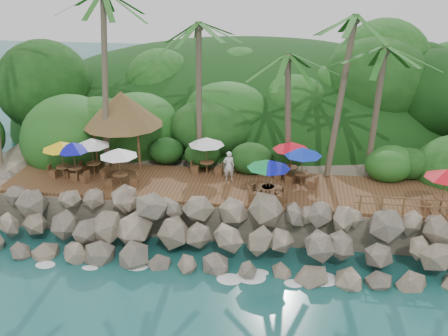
# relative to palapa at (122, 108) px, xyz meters

# --- Properties ---
(ground) EXTENTS (140.00, 140.00, 0.00)m
(ground) POSITION_rel_palapa_xyz_m (7.04, -9.18, -5.79)
(ground) COLOR #19514F
(ground) RESTS_ON ground
(land_base) EXTENTS (32.00, 25.20, 2.10)m
(land_base) POSITION_rel_palapa_xyz_m (7.04, 6.82, -4.74)
(land_base) COLOR gray
(land_base) RESTS_ON ground
(jungle_hill) EXTENTS (44.80, 28.00, 15.40)m
(jungle_hill) POSITION_rel_palapa_xyz_m (7.04, 14.32, -5.79)
(jungle_hill) COLOR #143811
(jungle_hill) RESTS_ON ground
(seawall) EXTENTS (29.00, 4.00, 2.30)m
(seawall) POSITION_rel_palapa_xyz_m (7.04, -7.18, -4.64)
(seawall) COLOR gray
(seawall) RESTS_ON ground
(terrace) EXTENTS (26.00, 5.00, 0.20)m
(terrace) POSITION_rel_palapa_xyz_m (7.04, -3.18, -3.59)
(terrace) COLOR brown
(terrace) RESTS_ON land_base
(jungle_foliage) EXTENTS (44.00, 16.00, 12.00)m
(jungle_foliage) POSITION_rel_palapa_xyz_m (7.04, 5.82, -5.79)
(jungle_foliage) COLOR #143811
(jungle_foliage) RESTS_ON ground
(foam_line) EXTENTS (25.20, 0.80, 0.06)m
(foam_line) POSITION_rel_palapa_xyz_m (7.04, -8.88, -5.76)
(foam_line) COLOR white
(foam_line) RESTS_ON ground
(palms) EXTENTS (29.57, 6.97, 13.10)m
(palms) POSITION_rel_palapa_xyz_m (6.03, -0.61, 5.80)
(palms) COLOR brown
(palms) RESTS_ON ground
(palapa) EXTENTS (5.20, 5.20, 4.60)m
(palapa) POSITION_rel_palapa_xyz_m (0.00, 0.00, 0.00)
(palapa) COLOR brown
(palapa) RESTS_ON ground
(dining_clusters) EXTENTS (23.71, 5.35, 2.38)m
(dining_clusters) POSITION_rel_palapa_xyz_m (6.19, -3.44, -1.51)
(dining_clusters) COLOR brown
(dining_clusters) RESTS_ON terrace
(railing) EXTENTS (8.30, 0.10, 1.00)m
(railing) POSITION_rel_palapa_xyz_m (18.45, -5.53, -2.88)
(railing) COLOR brown
(railing) RESTS_ON terrace
(waiter) EXTENTS (0.76, 0.59, 1.86)m
(waiter) POSITION_rel_palapa_xyz_m (7.22, -2.42, -2.56)
(waiter) COLOR silver
(waiter) RESTS_ON terrace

